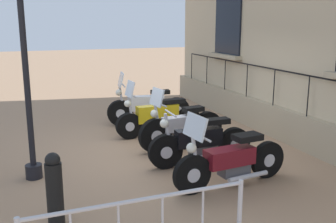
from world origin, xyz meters
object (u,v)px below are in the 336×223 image
object	(u,v)px
motorcycle_white	(148,108)
motorcycle_yellow	(159,118)
motorcycle_maroon	(230,161)
motorcycle_black	(200,143)
motorcycle_silver	(181,128)
bollard	(54,189)

from	to	relation	value
motorcycle_white	motorcycle_yellow	distance (m)	1.10
motorcycle_white	motorcycle_maroon	bearing A→B (deg)	90.37
motorcycle_black	motorcycle_white	bearing A→B (deg)	-90.01
motorcycle_silver	bollard	xyz separation A→B (m)	(2.78, 2.39, 0.06)
motorcycle_silver	motorcycle_maroon	size ratio (longest dim) A/B	0.93
motorcycle_silver	motorcycle_yellow	bearing A→B (deg)	-83.20
motorcycle_yellow	motorcycle_black	xyz separation A→B (m)	(-0.10, 2.08, -0.01)
motorcycle_white	bollard	distance (m)	5.32
bollard	motorcycle_black	bearing A→B (deg)	-153.31
motorcycle_black	bollard	xyz separation A→B (m)	(2.75, 1.38, 0.09)
motorcycle_black	bollard	world-z (taller)	motorcycle_black
bollard	motorcycle_maroon	bearing A→B (deg)	-173.84
motorcycle_yellow	motorcycle_silver	world-z (taller)	same
motorcycle_maroon	motorcycle_black	bearing A→B (deg)	-88.52
motorcycle_yellow	bollard	distance (m)	4.36
motorcycle_black	motorcycle_maroon	bearing A→B (deg)	91.48
motorcycle_silver	motorcycle_black	xyz separation A→B (m)	(0.03, 1.01, -0.03)
motorcycle_silver	motorcycle_black	size ratio (longest dim) A/B	0.97
motorcycle_maroon	motorcycle_white	bearing A→B (deg)	-89.63
motorcycle_yellow	motorcycle_black	bearing A→B (deg)	92.63
motorcycle_white	motorcycle_yellow	world-z (taller)	motorcycle_white
motorcycle_white	motorcycle_black	distance (m)	3.18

